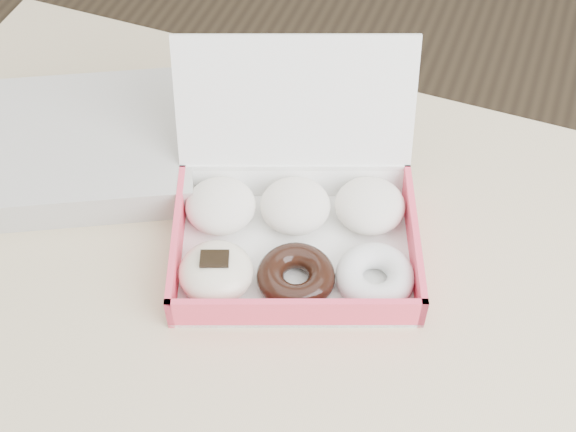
% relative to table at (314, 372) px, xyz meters
% --- Properties ---
extents(table, '(1.20, 0.80, 0.75)m').
position_rel_table_xyz_m(table, '(0.00, 0.00, 0.00)').
color(table, tan).
rests_on(table, ground).
extents(donut_box, '(0.33, 0.32, 0.19)m').
position_rel_table_xyz_m(donut_box, '(-0.06, 0.11, 0.11)').
color(donut_box, white).
rests_on(donut_box, table).
extents(newspapers, '(0.34, 0.32, 0.04)m').
position_rel_table_xyz_m(newspapers, '(-0.35, 0.14, 0.10)').
color(newspapers, beige).
rests_on(newspapers, table).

